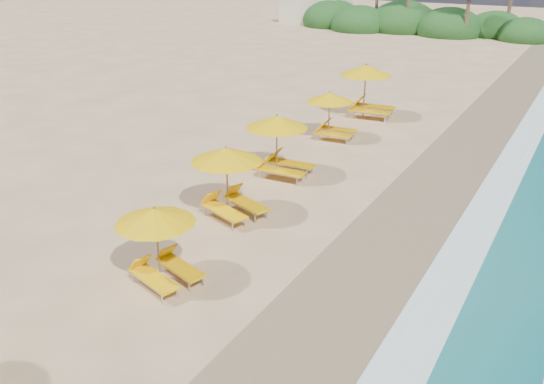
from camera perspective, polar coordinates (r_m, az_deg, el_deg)
ground at (r=17.62m, az=-0.00°, el=-3.59°), size 160.00×160.00×0.00m
wet_sand at (r=16.22m, az=12.40°, el=-6.70°), size 4.00×160.00×0.01m
surf_foam at (r=15.78m, az=21.81°, el=-8.78°), size 4.00×160.00×0.01m
station_2 at (r=14.63m, az=-11.12°, el=-4.86°), size 2.62×2.55×2.08m
station_3 at (r=17.97m, az=-4.20°, el=1.43°), size 2.95×2.89×2.31m
station_4 at (r=21.20m, az=0.92°, el=5.05°), size 2.64×2.46×2.37m
station_5 at (r=25.74m, az=6.10°, el=7.94°), size 2.47×2.32×2.15m
station_6 at (r=29.51m, az=9.69°, el=10.33°), size 3.07×2.89×2.68m
treeline at (r=62.12m, az=13.83°, el=16.23°), size 25.80×8.80×9.74m
beach_building at (r=68.77m, az=4.45°, el=17.76°), size 7.00×5.00×2.80m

